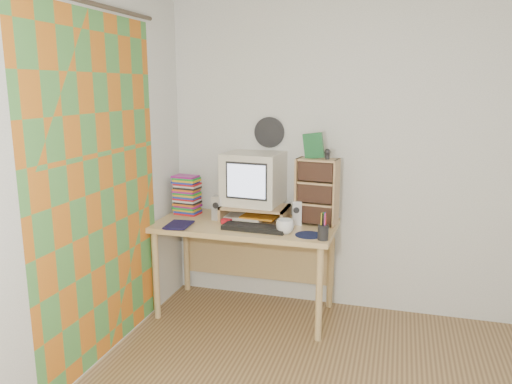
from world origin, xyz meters
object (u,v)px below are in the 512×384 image
Objects in this scene: crt_monitor at (253,179)px; keyboard at (255,228)px; desk at (248,237)px; cd_rack at (317,192)px; dvd_stack at (187,198)px; mug at (285,227)px; diary at (168,223)px.

crt_monitor is 0.45m from keyboard.
crt_monitor is at bearing 78.91° from desk.
cd_rack is at bearing 6.48° from desk.
cd_rack is (1.09, -0.02, 0.12)m from dvd_stack.
diary is (-0.91, -0.05, -0.03)m from mug.
crt_monitor reaches higher than dvd_stack.
crt_monitor is (0.02, 0.09, 0.46)m from desk.
desk is 0.47m from crt_monitor.
diary is at bearing -151.18° from desk.
cd_rack is (0.42, 0.29, 0.24)m from keyboard.
cd_rack is at bearing 14.03° from diary.
diary is at bearing -170.93° from keyboard.
dvd_stack is at bearing -173.83° from crt_monitor.
dvd_stack is 0.54× the size of cd_rack.
desk is at bearing -1.40° from dvd_stack.
desk is 0.30m from keyboard.
dvd_stack reaches higher than keyboard.
dvd_stack is (-0.68, 0.30, 0.12)m from keyboard.
cd_rack is 3.90× the size of mug.
dvd_stack is at bearing 172.09° from desk.
keyboard is 0.56m from cd_rack.
mug reaches higher than diary.
dvd_stack is 1.29× the size of diary.
diary is at bearing -82.68° from dvd_stack.
mug is at bearing -1.25° from diary.
cd_rack reaches higher than desk.
mug is (0.35, -0.34, -0.27)m from crt_monitor.
mug reaches higher than keyboard.
keyboard is 3.66× the size of mug.
desk is 0.62m from dvd_stack.
dvd_stack reaches higher than mug.
cd_rack is at bearing 2.37° from crt_monitor.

